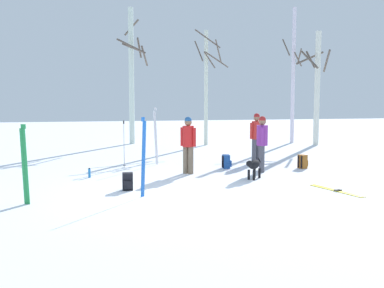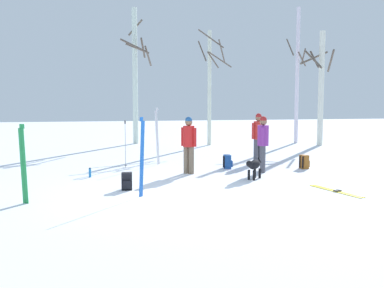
% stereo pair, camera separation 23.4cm
% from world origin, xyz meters
% --- Properties ---
extents(ground_plane, '(60.00, 60.00, 0.00)m').
position_xyz_m(ground_plane, '(0.00, 0.00, 0.00)').
color(ground_plane, white).
extents(person_0, '(0.42, 0.37, 1.72)m').
position_xyz_m(person_0, '(0.67, 2.88, 0.98)').
color(person_0, '#72604C').
rests_on(person_0, ground_plane).
extents(person_1, '(0.51, 0.34, 1.72)m').
position_xyz_m(person_1, '(3.42, 4.78, 0.98)').
color(person_1, '#4C4C56').
rests_on(person_1, ground_plane).
extents(person_2, '(0.34, 0.49, 1.72)m').
position_xyz_m(person_2, '(2.95, 2.78, 0.98)').
color(person_2, '#4C4C56').
rests_on(person_2, ground_plane).
extents(dog, '(0.63, 0.70, 0.57)m').
position_xyz_m(dog, '(2.33, 1.66, 0.39)').
color(dog, black).
rests_on(dog, ground_plane).
extents(ski_pair_planted_0, '(0.18, 0.22, 1.93)m').
position_xyz_m(ski_pair_planted_0, '(-0.10, 4.82, 0.96)').
color(ski_pair_planted_0, white).
rests_on(ski_pair_planted_0, ground_plane).
extents(ski_pair_planted_1, '(0.17, 0.20, 1.87)m').
position_xyz_m(ski_pair_planted_1, '(-0.89, -0.05, 0.93)').
color(ski_pair_planted_1, blue).
rests_on(ski_pair_planted_1, ground_plane).
extents(ski_pair_planted_2, '(0.18, 0.09, 1.75)m').
position_xyz_m(ski_pair_planted_2, '(-3.49, -0.38, 0.87)').
color(ski_pair_planted_2, green).
rests_on(ski_pair_planted_2, ground_plane).
extents(ski_pair_lying_0, '(0.70, 1.69, 0.05)m').
position_xyz_m(ski_pair_lying_0, '(3.86, -0.28, 0.01)').
color(ski_pair_lying_0, yellow).
rests_on(ski_pair_lying_0, ground_plane).
extents(ski_poles_0, '(0.07, 0.22, 1.53)m').
position_xyz_m(ski_poles_0, '(-1.17, 4.41, 0.81)').
color(ski_poles_0, '#B2B2BC').
rests_on(ski_poles_0, ground_plane).
extents(backpack_0, '(0.27, 0.30, 0.44)m').
position_xyz_m(backpack_0, '(-1.23, 0.74, 0.21)').
color(backpack_0, black).
rests_on(backpack_0, ground_plane).
extents(backpack_1, '(0.33, 0.31, 0.44)m').
position_xyz_m(backpack_1, '(4.48, 3.23, 0.21)').
color(backpack_1, '#99591E').
rests_on(backpack_1, ground_plane).
extents(backpack_2, '(0.29, 0.26, 0.44)m').
position_xyz_m(backpack_2, '(2.05, 3.65, 0.21)').
color(backpack_2, '#1E4C99').
rests_on(backpack_2, ground_plane).
extents(water_bottle_0, '(0.07, 0.07, 0.28)m').
position_xyz_m(water_bottle_0, '(-2.23, 2.72, 0.13)').
color(water_bottle_0, '#1E72BF').
rests_on(water_bottle_0, ground_plane).
extents(birch_tree_2, '(1.52, 1.30, 6.37)m').
position_xyz_m(birch_tree_2, '(-0.49, 11.72, 3.33)').
color(birch_tree_2, silver).
rests_on(birch_tree_2, ground_plane).
extents(birch_tree_3, '(1.62, 1.29, 5.24)m').
position_xyz_m(birch_tree_3, '(2.85, 10.48, 2.84)').
color(birch_tree_3, silver).
rests_on(birch_tree_3, ground_plane).
extents(birch_tree_4, '(0.84, 0.84, 6.44)m').
position_xyz_m(birch_tree_4, '(7.15, 10.75, 3.27)').
color(birch_tree_4, silver).
rests_on(birch_tree_4, ground_plane).
extents(birch_tree_5, '(1.43, 1.53, 5.21)m').
position_xyz_m(birch_tree_5, '(7.85, 9.63, 2.75)').
color(birch_tree_5, silver).
rests_on(birch_tree_5, ground_plane).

